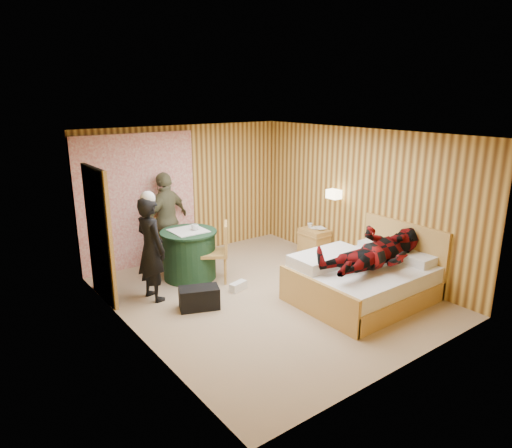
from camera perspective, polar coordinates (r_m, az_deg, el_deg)
floor at (r=7.26m, az=1.15°, el=-8.88°), size 4.20×5.00×0.01m
ceiling at (r=6.61m, az=1.27°, el=11.19°), size 4.20×5.00×0.01m
wall_back at (r=8.88m, az=-8.77°, el=4.07°), size 4.20×0.02×2.50m
wall_left at (r=5.84m, az=-15.32°, el=-2.57°), size 0.02×5.00×2.50m
wall_right at (r=8.25m, az=12.81°, el=2.96°), size 0.02×5.00×2.50m
curtain at (r=8.42m, az=-14.53°, el=2.75°), size 2.20×0.08×2.40m
doorway at (r=7.18m, az=-19.06°, el=-1.31°), size 0.06×0.90×2.05m
wall_lamp at (r=8.41m, az=9.72°, el=3.71°), size 0.26×0.24×0.16m
bed at (r=7.21m, az=13.19°, el=-6.79°), size 2.00×1.56×1.07m
nightstand at (r=8.93m, az=7.26°, el=-2.26°), size 0.41×0.56×0.54m
round_table at (r=7.86m, az=-8.34°, el=-3.73°), size 0.95×0.95×0.85m
chair_far at (r=8.45m, az=-10.82°, el=-1.61°), size 0.44×0.44×0.93m
chair_near at (r=7.62m, az=-4.63°, el=-2.97°), size 0.63×0.63×1.01m
duffel_bag at (r=6.83m, az=-7.11°, el=-9.16°), size 0.65×0.50×0.33m
sneaker_left at (r=7.41m, az=-2.25°, el=-7.78°), size 0.33×0.20×0.14m
sneaker_right at (r=7.30m, az=-5.93°, el=-8.28°), size 0.31×0.17×0.13m
woman_standing at (r=7.04m, az=-12.98°, el=-3.05°), size 0.47×0.64×1.61m
man_at_table at (r=8.41m, az=-11.07°, el=0.58°), size 1.09×0.77×1.72m
man_on_bed at (r=6.88m, az=15.10°, el=-2.24°), size 0.86×0.67×1.77m
book_lower at (r=8.82m, az=7.54°, el=-0.67°), size 0.26×0.28×0.02m
book_upper at (r=8.81m, az=7.55°, el=-0.54°), size 0.22×0.26×0.02m
cup_nightstand at (r=8.93m, az=6.75°, el=-0.18°), size 0.12×0.12×0.09m
cup_table at (r=7.72m, az=-7.65°, el=-0.40°), size 0.16×0.16×0.10m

